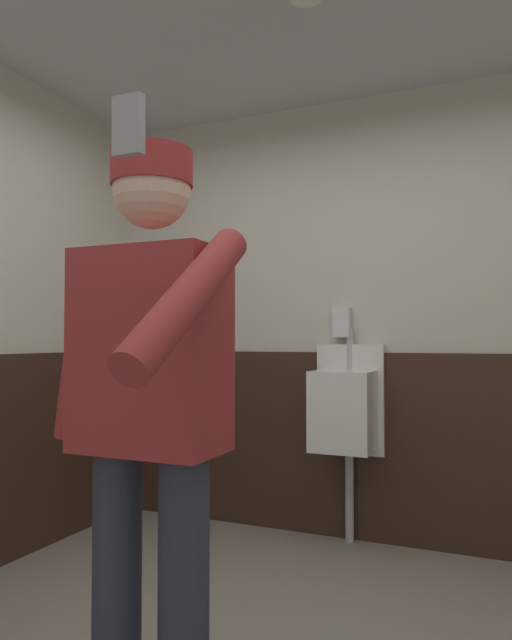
# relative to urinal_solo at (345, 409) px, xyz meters

# --- Properties ---
(wall_back) EXTENTS (3.91, 0.12, 2.64)m
(wall_back) POSITION_rel_urinal_solo_xyz_m (0.06, 0.22, 0.54)
(wall_back) COLOR beige
(wall_back) RESTS_ON ground_plane
(wainscot_band_back) EXTENTS (3.31, 0.03, 1.10)m
(wainscot_band_back) POSITION_rel_urinal_solo_xyz_m (0.06, 0.14, -0.23)
(wainscot_band_back) COLOR #382319
(wainscot_band_back) RESTS_ON ground_plane
(urinal_solo) EXTENTS (0.40, 0.34, 1.24)m
(urinal_solo) POSITION_rel_urinal_solo_xyz_m (0.00, 0.00, 0.00)
(urinal_solo) COLOR white
(urinal_solo) RESTS_ON ground_plane
(person) EXTENTS (0.63, 0.60, 1.71)m
(person) POSITION_rel_urinal_solo_xyz_m (-0.06, -1.88, 0.23)
(person) COLOR #2D3342
(person) RESTS_ON ground_plane
(cell_phone) EXTENTS (0.06, 0.02, 0.11)m
(cell_phone) POSITION_rel_urinal_solo_xyz_m (0.23, -2.39, 0.79)
(cell_phone) COLOR #A5A8B2
(soap_dispenser) EXTENTS (0.10, 0.07, 0.18)m
(soap_dispenser) POSITION_rel_urinal_solo_xyz_m (-0.05, 0.12, 0.50)
(soap_dispenser) COLOR silver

